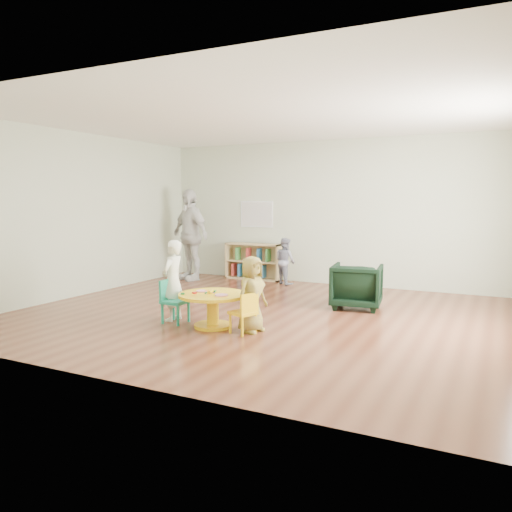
# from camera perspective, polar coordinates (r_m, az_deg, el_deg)

# --- Properties ---
(room) EXTENTS (7.10, 7.00, 2.80)m
(room) POSITION_cam_1_polar(r_m,az_deg,el_deg) (7.05, 1.06, 8.36)
(room) COLOR #5A2D1C
(room) RESTS_ON ground
(activity_table) EXTENTS (0.89, 0.89, 0.49)m
(activity_table) POSITION_cam_1_polar(r_m,az_deg,el_deg) (6.55, -4.97, -5.47)
(activity_table) COLOR yellow
(activity_table) RESTS_ON ground
(kid_chair_left) EXTENTS (0.31, 0.31, 0.59)m
(kid_chair_left) POSITION_cam_1_polar(r_m,az_deg,el_deg) (6.85, -9.49, -4.94)
(kid_chair_left) COLOR #1B9674
(kid_chair_left) RESTS_ON ground
(kid_chair_right) EXTENTS (0.36, 0.36, 0.52)m
(kid_chair_right) POSITION_cam_1_polar(r_m,az_deg,el_deg) (6.20, -1.27, -6.39)
(kid_chair_right) COLOR yellow
(kid_chair_right) RESTS_ON ground
(bookshelf) EXTENTS (1.20, 0.30, 0.75)m
(bookshelf) POSITION_cam_1_polar(r_m,az_deg,el_deg) (10.41, -0.29, -0.65)
(bookshelf) COLOR tan
(bookshelf) RESTS_ON ground
(alphabet_poster) EXTENTS (0.74, 0.01, 0.54)m
(alphabet_poster) POSITION_cam_1_polar(r_m,az_deg,el_deg) (10.44, 0.08, 4.79)
(alphabet_poster) COLOR white
(alphabet_poster) RESTS_ON ground
(armchair) EXTENTS (0.83, 0.84, 0.68)m
(armchair) POSITION_cam_1_polar(r_m,az_deg,el_deg) (7.80, 11.44, -3.38)
(armchair) COLOR black
(armchair) RESTS_ON ground
(child_left) EXTENTS (0.29, 0.42, 1.11)m
(child_left) POSITION_cam_1_polar(r_m,az_deg,el_deg) (6.94, -9.49, -2.77)
(child_left) COLOR white
(child_left) RESTS_ON ground
(child_right) EXTENTS (0.40, 0.53, 0.96)m
(child_right) POSITION_cam_1_polar(r_m,az_deg,el_deg) (6.26, -0.48, -4.39)
(child_right) COLOR yellow
(child_right) RESTS_ON ground
(toddler) EXTENTS (0.56, 0.53, 0.92)m
(toddler) POSITION_cam_1_polar(r_m,az_deg,el_deg) (9.80, 3.36, -0.57)
(toddler) COLOR #1C2247
(toddler) RESTS_ON ground
(adult_caretaker) EXTENTS (1.19, 0.83, 1.87)m
(adult_caretaker) POSITION_cam_1_polar(r_m,az_deg,el_deg) (10.36, -7.57, 2.43)
(adult_caretaker) COLOR silver
(adult_caretaker) RESTS_ON ground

